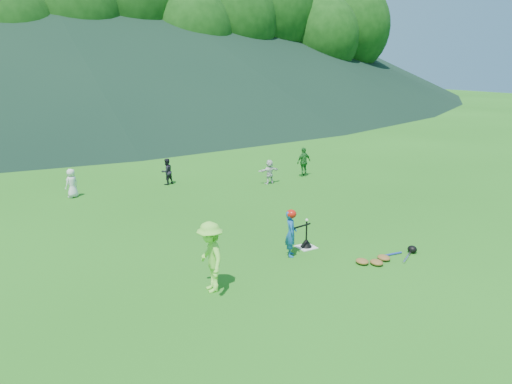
# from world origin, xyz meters

# --- Properties ---
(ground) EXTENTS (120.00, 120.00, 0.00)m
(ground) POSITION_xyz_m (0.00, 0.00, 0.00)
(ground) COLOR #1E6116
(ground) RESTS_ON ground
(home_plate) EXTENTS (0.45, 0.45, 0.02)m
(home_plate) POSITION_xyz_m (0.00, 0.00, 0.01)
(home_plate) COLOR silver
(home_plate) RESTS_ON ground
(baseball) EXTENTS (0.08, 0.08, 0.08)m
(baseball) POSITION_xyz_m (0.00, 0.00, 0.74)
(baseball) COLOR white
(baseball) RESTS_ON batting_tee
(batter_child) EXTENTS (0.45, 0.50, 1.15)m
(batter_child) POSITION_xyz_m (-0.65, -0.24, 0.58)
(batter_child) COLOR #17539F
(batter_child) RESTS_ON ground
(adult_coach) EXTENTS (0.70, 1.04, 1.50)m
(adult_coach) POSITION_xyz_m (-3.17, -0.96, 0.75)
(adult_coach) COLOR #7FE543
(adult_coach) RESTS_ON ground
(fielder_a) EXTENTS (0.59, 0.52, 1.01)m
(fielder_a) POSITION_xyz_m (-4.13, 8.06, 0.51)
(fielder_a) COLOR silver
(fielder_a) RESTS_ON ground
(fielder_b) EXTENTS (0.58, 0.51, 1.01)m
(fielder_b) POSITION_xyz_m (-0.62, 8.12, 0.50)
(fielder_b) COLOR black
(fielder_b) RESTS_ON ground
(fielder_c) EXTENTS (0.73, 0.37, 1.20)m
(fielder_c) POSITION_xyz_m (4.71, 6.55, 0.60)
(fielder_c) COLOR #227328
(fielder_c) RESTS_ON ground
(fielder_d) EXTENTS (0.88, 0.32, 0.94)m
(fielder_d) POSITION_xyz_m (2.82, 6.19, 0.47)
(fielder_d) COLOR silver
(fielder_d) RESTS_ON ground
(batting_tee) EXTENTS (0.30, 0.30, 0.68)m
(batting_tee) POSITION_xyz_m (0.00, 0.00, 0.13)
(batting_tee) COLOR black
(batting_tee) RESTS_ON home_plate
(batter_gear) EXTENTS (0.73, 0.26, 0.52)m
(batter_gear) POSITION_xyz_m (-0.63, -0.24, 1.04)
(batter_gear) COLOR red
(batter_gear) RESTS_ON ground
(equipment_pile) EXTENTS (1.80, 0.69, 0.19)m
(equipment_pile) POSITION_xyz_m (1.10, -1.65, 0.07)
(equipment_pile) COLOR olive
(equipment_pile) RESTS_ON ground
(outfield_fence) EXTENTS (70.07, 0.08, 1.33)m
(outfield_fence) POSITION_xyz_m (0.00, 28.00, 0.70)
(outfield_fence) COLOR gray
(outfield_fence) RESTS_ON ground
(tree_line) EXTENTS (70.04, 11.40, 14.82)m
(tree_line) POSITION_xyz_m (0.20, 33.83, 8.21)
(tree_line) COLOR #382314
(tree_line) RESTS_ON ground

